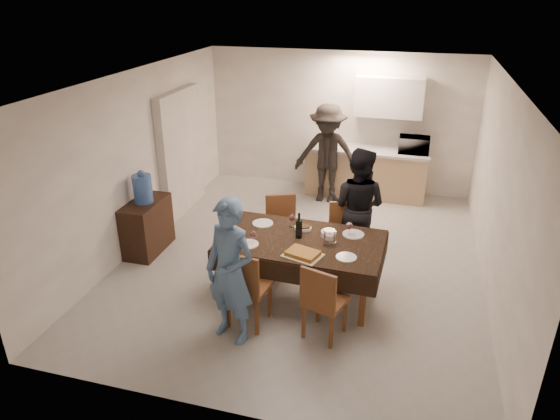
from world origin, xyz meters
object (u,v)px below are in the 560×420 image
at_px(wine_bottle, 299,226).
at_px(person_kitchen, 327,154).
at_px(savoury_tart, 303,253).
at_px(person_far, 357,206).
at_px(microwave, 414,145).
at_px(console, 147,226).
at_px(dining_table, 302,242).
at_px(water_jug, 143,189).
at_px(water_pitcher, 329,238).
at_px(person_near, 230,272).

distance_m(wine_bottle, person_kitchen, 3.06).
relative_size(savoury_tart, person_far, 0.25).
bearing_deg(person_far, microwave, -92.01).
bearing_deg(person_kitchen, console, -130.51).
relative_size(dining_table, savoury_tart, 4.78).
distance_m(wine_bottle, person_far, 1.17).
height_order(console, person_kitchen, person_kitchen).
bearing_deg(dining_table, person_far, 64.26).
xyz_separation_m(water_jug, water_pitcher, (2.82, -0.57, -0.11)).
xyz_separation_m(water_jug, person_far, (3.02, 0.53, -0.15)).
relative_size(wine_bottle, water_pitcher, 1.60).
bearing_deg(microwave, console, 39.40).
height_order(water_pitcher, person_near, person_near).
bearing_deg(wine_bottle, microwave, 69.94).
distance_m(savoury_tart, person_kitchen, 3.51).
height_order(console, water_pitcher, water_pitcher).
bearing_deg(person_near, wine_bottle, 83.71).
relative_size(water_pitcher, person_kitchen, 0.12).
xyz_separation_m(dining_table, water_jug, (-2.47, 0.52, 0.25)).
distance_m(water_jug, person_kitchen, 3.41).
bearing_deg(microwave, person_near, 68.87).
bearing_deg(savoury_tart, person_near, -134.13).
bearing_deg(person_kitchen, microwave, 16.83).
xyz_separation_m(dining_table, wine_bottle, (-0.05, 0.05, 0.20)).
bearing_deg(microwave, person_kitchen, 16.83).
bearing_deg(water_jug, savoury_tart, -19.24).
xyz_separation_m(savoury_tart, person_near, (-0.65, -0.67, 0.04)).
relative_size(microwave, person_kitchen, 0.30).
height_order(water_pitcher, microwave, microwave).
height_order(dining_table, water_pitcher, water_pitcher).
bearing_deg(savoury_tart, water_pitcher, 52.85).
xyz_separation_m(dining_table, person_kitchen, (-0.26, 3.11, 0.15)).
relative_size(console, person_kitchen, 0.48).
bearing_deg(console, person_kitchen, 49.49).
bearing_deg(person_far, wine_bottle, 72.21).
distance_m(water_pitcher, person_near, 1.35).
height_order(console, person_far, person_far).
height_order(console, wine_bottle, wine_bottle).
height_order(wine_bottle, microwave, microwave).
relative_size(console, savoury_tart, 2.01).
height_order(console, water_jug, water_jug).
xyz_separation_m(console, person_far, (3.02, 0.53, 0.45)).
bearing_deg(savoury_tart, wine_bottle, 109.23).
height_order(dining_table, savoury_tart, savoury_tart).
bearing_deg(wine_bottle, water_pitcher, -14.04).
height_order(dining_table, water_jug, water_jug).
distance_m(water_jug, wine_bottle, 2.46).
distance_m(water_pitcher, person_far, 1.12).
distance_m(console, wine_bottle, 2.53).
relative_size(water_jug, person_kitchen, 0.23).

